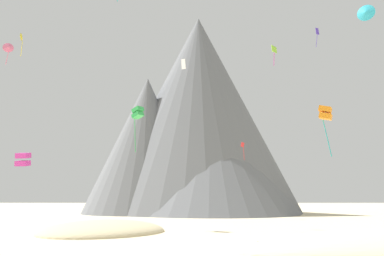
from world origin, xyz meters
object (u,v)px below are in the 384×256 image
object	(u,v)px
bush_ridge_crest	(258,247)
kite_cyan_high	(366,12)
kite_red_low	(243,148)
rock_massif	(194,125)
kite_white_mid	(183,64)
kite_indigo_high	(317,33)
kite_rainbow_mid	(8,47)
kite_green_low	(138,113)
kite_orange_low	(325,113)
kite_lime_mid	(274,51)
kite_yellow_high	(22,38)
kite_magenta_low	(23,159)

from	to	relation	value
bush_ridge_crest	kite_cyan_high	size ratio (longest dim) A/B	0.59
kite_red_low	rock_massif	bearing A→B (deg)	-50.07
kite_white_mid	kite_indigo_high	bearing A→B (deg)	137.95
kite_rainbow_mid	kite_red_low	size ratio (longest dim) A/B	1.04
kite_rainbow_mid	kite_green_low	xyz separation A→B (m)	(20.08, -7.42, -11.23)
kite_indigo_high	kite_cyan_high	size ratio (longest dim) A/B	1.58
kite_indigo_high	kite_orange_low	xyz separation A→B (m)	(-9.39, -32.54, -21.88)
rock_massif	kite_lime_mid	world-z (taller)	rock_massif
kite_orange_low	kite_yellow_high	distance (m)	49.62
rock_massif	kite_yellow_high	xyz separation A→B (m)	(-27.76, -30.96, 9.28)
kite_lime_mid	kite_magenta_low	bearing A→B (deg)	19.96
bush_ridge_crest	kite_magenta_low	distance (m)	33.43
bush_ridge_crest	rock_massif	xyz separation A→B (m)	(-4.62, 66.08, 19.42)
bush_ridge_crest	kite_cyan_high	xyz separation A→B (m)	(19.76, 26.55, 28.95)
kite_magenta_low	kite_rainbow_mid	bearing A→B (deg)	133.82
kite_red_low	kite_orange_low	world-z (taller)	kite_orange_low
bush_ridge_crest	kite_green_low	xyz separation A→B (m)	(-11.39, 21.21, 13.48)
kite_cyan_high	kite_indigo_high	bearing A→B (deg)	125.27
kite_rainbow_mid	kite_magenta_low	distance (m)	19.77
kite_red_low	kite_magenta_low	world-z (taller)	kite_red_low
bush_ridge_crest	kite_indigo_high	xyz separation A→B (m)	(18.96, 46.99, 33.98)
kite_indigo_high	kite_orange_low	size ratio (longest dim) A/B	0.71
bush_ridge_crest	kite_white_mid	bearing A→B (deg)	102.57
kite_cyan_high	kite_yellow_high	distance (m)	52.84
kite_lime_mid	kite_orange_low	world-z (taller)	kite_lime_mid
bush_ridge_crest	kite_cyan_high	bearing A→B (deg)	53.34
kite_lime_mid	kite_green_low	xyz separation A→B (m)	(-18.31, -6.61, -10.29)
kite_rainbow_mid	kite_yellow_high	size ratio (longest dim) A/B	0.88
rock_massif	kite_rainbow_mid	xyz separation A→B (m)	(-26.85, -37.45, 5.29)
kite_indigo_high	kite_green_low	world-z (taller)	kite_indigo_high
kite_lime_mid	kite_indigo_high	xyz separation A→B (m)	(12.03, 19.17, 10.21)
rock_massif	kite_orange_low	bearing A→B (deg)	-74.64
kite_lime_mid	kite_rainbow_mid	xyz separation A→B (m)	(-38.39, 0.81, 0.93)
kite_lime_mid	kite_red_low	bearing A→B (deg)	-73.71
kite_magenta_low	kite_yellow_high	xyz separation A→B (m)	(-7.34, 14.36, 20.96)
bush_ridge_crest	kite_green_low	world-z (taller)	kite_green_low
bush_ridge_crest	kite_magenta_low	xyz separation A→B (m)	(-25.03, 20.76, 7.74)
kite_indigo_high	kite_orange_low	distance (m)	40.32
kite_cyan_high	kite_orange_low	distance (m)	23.12
kite_cyan_high	kite_red_low	bearing A→B (deg)	162.61
kite_lime_mid	kite_white_mid	bearing A→B (deg)	12.90
kite_indigo_high	kite_red_low	world-z (taller)	kite_indigo_high
bush_ridge_crest	kite_magenta_low	bearing A→B (deg)	140.33
bush_ridge_crest	kite_orange_low	distance (m)	21.14
kite_indigo_high	kite_cyan_high	world-z (taller)	kite_indigo_high
kite_white_mid	kite_orange_low	size ratio (longest dim) A/B	0.28
kite_cyan_high	kite_red_low	size ratio (longest dim) A/B	0.76
rock_massif	kite_cyan_high	size ratio (longest dim) A/B	26.40
kite_magenta_low	kite_yellow_high	bearing A→B (deg)	121.62
rock_massif	kite_orange_low	world-z (taller)	rock_massif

